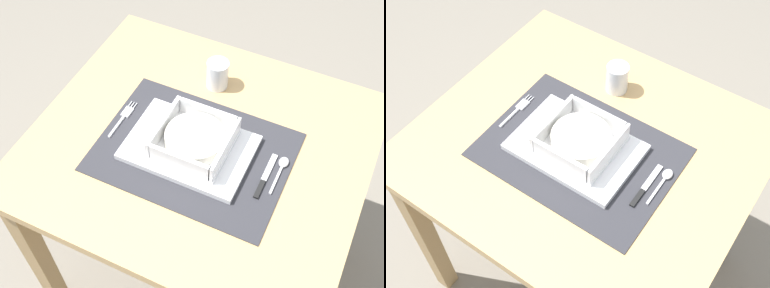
{
  "view_description": "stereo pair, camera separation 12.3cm",
  "coord_description": "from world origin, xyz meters",
  "views": [
    {
      "loc": [
        0.32,
        -0.72,
        1.71
      ],
      "look_at": [
        -0.0,
        -0.03,
        0.75
      ],
      "focal_mm": 47.06,
      "sensor_mm": 36.0,
      "label": 1
    },
    {
      "loc": [
        0.43,
        -0.66,
        1.71
      ],
      "look_at": [
        -0.0,
        -0.03,
        0.75
      ],
      "focal_mm": 47.06,
      "sensor_mm": 36.0,
      "label": 2
    }
  ],
  "objects": [
    {
      "name": "spoon",
      "position": [
        0.21,
        0.02,
        0.72
      ],
      "size": [
        0.02,
        0.11,
        0.01
      ],
      "rotation": [
        0.0,
        0.0,
        0.01
      ],
      "color": "silver",
      "rests_on": "placemat"
    },
    {
      "name": "fork",
      "position": [
        -0.21,
        -0.01,
        0.72
      ],
      "size": [
        0.02,
        0.13,
        0.0
      ],
      "rotation": [
        0.0,
        0.0,
        -0.08
      ],
      "color": "silver",
      "rests_on": "placemat"
    },
    {
      "name": "serving_plate",
      "position": [
        -0.01,
        -0.03,
        0.73
      ],
      "size": [
        0.31,
        0.21,
        0.02
      ],
      "primitive_type": "cube",
      "color": "white",
      "rests_on": "placemat"
    },
    {
      "name": "butter_knife",
      "position": [
        0.19,
        -0.04,
        0.72
      ],
      "size": [
        0.01,
        0.14,
        0.01
      ],
      "rotation": [
        0.0,
        0.0,
        0.01
      ],
      "color": "black",
      "rests_on": "placemat"
    },
    {
      "name": "drinking_glass",
      "position": [
        -0.04,
        0.21,
        0.75
      ],
      "size": [
        0.06,
        0.06,
        0.08
      ],
      "color": "white",
      "rests_on": "dining_table"
    },
    {
      "name": "placemat",
      "position": [
        -0.0,
        -0.03,
        0.72
      ],
      "size": [
        0.47,
        0.35,
        0.0
      ],
      "primitive_type": "cube",
      "color": "#2D2D33",
      "rests_on": "dining_table"
    },
    {
      "name": "dining_table",
      "position": [
        0.0,
        0.0,
        0.61
      ],
      "size": [
        0.84,
        0.75,
        0.72
      ],
      "color": "tan",
      "rests_on": "ground"
    },
    {
      "name": "ground_plane",
      "position": [
        0.0,
        0.0,
        0.0
      ],
      "size": [
        6.0,
        6.0,
        0.0
      ],
      "primitive_type": "plane",
      "color": "gray"
    },
    {
      "name": "porridge_bowl",
      "position": [
        -0.0,
        -0.03,
        0.76
      ],
      "size": [
        0.17,
        0.17,
        0.06
      ],
      "color": "white",
      "rests_on": "serving_plate"
    }
  ]
}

